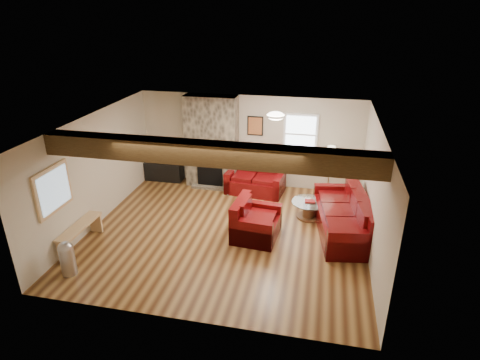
{
  "coord_description": "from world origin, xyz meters",
  "views": [
    {
      "loc": [
        1.9,
        -7.45,
        4.62
      ],
      "look_at": [
        0.23,
        0.4,
        1.13
      ],
      "focal_mm": 30.0,
      "sensor_mm": 36.0,
      "label": 1
    }
  ],
  "objects_px": {
    "television": "(163,155)",
    "floor_lamp": "(331,154)",
    "loveseat": "(255,178)",
    "coffee_table": "(309,210)",
    "sofa_three": "(342,214)",
    "armchair_red": "(256,219)",
    "tv_cabinet": "(164,171)"
  },
  "relations": [
    {
      "from": "armchair_red",
      "to": "sofa_three",
      "type": "bearing_deg",
      "value": -67.34
    },
    {
      "from": "tv_cabinet",
      "to": "floor_lamp",
      "type": "relative_size",
      "value": 0.73
    },
    {
      "from": "tv_cabinet",
      "to": "television",
      "type": "bearing_deg",
      "value": 0.0
    },
    {
      "from": "sofa_three",
      "to": "coffee_table",
      "type": "height_order",
      "value": "sofa_three"
    },
    {
      "from": "armchair_red",
      "to": "television",
      "type": "xyz_separation_m",
      "value": [
        -3.13,
        2.54,
        0.32
      ]
    },
    {
      "from": "sofa_three",
      "to": "floor_lamp",
      "type": "height_order",
      "value": "floor_lamp"
    },
    {
      "from": "loveseat",
      "to": "armchair_red",
      "type": "bearing_deg",
      "value": -73.32
    },
    {
      "from": "sofa_three",
      "to": "armchair_red",
      "type": "bearing_deg",
      "value": -81.21
    },
    {
      "from": "sofa_three",
      "to": "television",
      "type": "xyz_separation_m",
      "value": [
        -4.93,
        1.96,
        0.29
      ]
    },
    {
      "from": "loveseat",
      "to": "tv_cabinet",
      "type": "height_order",
      "value": "loveseat"
    },
    {
      "from": "loveseat",
      "to": "armchair_red",
      "type": "distance_m",
      "value": 2.28
    },
    {
      "from": "coffee_table",
      "to": "television",
      "type": "xyz_separation_m",
      "value": [
        -4.2,
        1.44,
        0.53
      ]
    },
    {
      "from": "loveseat",
      "to": "floor_lamp",
      "type": "height_order",
      "value": "floor_lamp"
    },
    {
      "from": "sofa_three",
      "to": "armchair_red",
      "type": "height_order",
      "value": "sofa_three"
    },
    {
      "from": "coffee_table",
      "to": "television",
      "type": "distance_m",
      "value": 4.47
    },
    {
      "from": "loveseat",
      "to": "coffee_table",
      "type": "height_order",
      "value": "loveseat"
    },
    {
      "from": "floor_lamp",
      "to": "tv_cabinet",
      "type": "bearing_deg",
      "value": 175.51
    },
    {
      "from": "armchair_red",
      "to": "television",
      "type": "bearing_deg",
      "value": 55.88
    },
    {
      "from": "armchair_red",
      "to": "floor_lamp",
      "type": "xyz_separation_m",
      "value": [
        1.48,
        2.18,
        0.82
      ]
    },
    {
      "from": "armchair_red",
      "to": "television",
      "type": "height_order",
      "value": "television"
    },
    {
      "from": "loveseat",
      "to": "armchair_red",
      "type": "xyz_separation_m",
      "value": [
        0.42,
        -2.24,
        0.03
      ]
    },
    {
      "from": "sofa_three",
      "to": "coffee_table",
      "type": "bearing_deg",
      "value": -134.87
    },
    {
      "from": "tv_cabinet",
      "to": "floor_lamp",
      "type": "xyz_separation_m",
      "value": [
        4.61,
        -0.36,
        0.98
      ]
    },
    {
      "from": "armchair_red",
      "to": "coffee_table",
      "type": "xyz_separation_m",
      "value": [
        1.08,
        1.1,
        -0.22
      ]
    },
    {
      "from": "sofa_three",
      "to": "coffee_table",
      "type": "xyz_separation_m",
      "value": [
        -0.73,
        0.53,
        -0.25
      ]
    },
    {
      "from": "armchair_red",
      "to": "floor_lamp",
      "type": "height_order",
      "value": "floor_lamp"
    },
    {
      "from": "loveseat",
      "to": "coffee_table",
      "type": "xyz_separation_m",
      "value": [
        1.5,
        -1.14,
        -0.19
      ]
    },
    {
      "from": "loveseat",
      "to": "floor_lamp",
      "type": "relative_size",
      "value": 1.03
    },
    {
      "from": "armchair_red",
      "to": "coffee_table",
      "type": "relative_size",
      "value": 1.23
    },
    {
      "from": "television",
      "to": "floor_lamp",
      "type": "relative_size",
      "value": 0.5
    },
    {
      "from": "armchair_red",
      "to": "coffee_table",
      "type": "bearing_deg",
      "value": -39.37
    },
    {
      "from": "television",
      "to": "floor_lamp",
      "type": "height_order",
      "value": "floor_lamp"
    }
  ]
}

